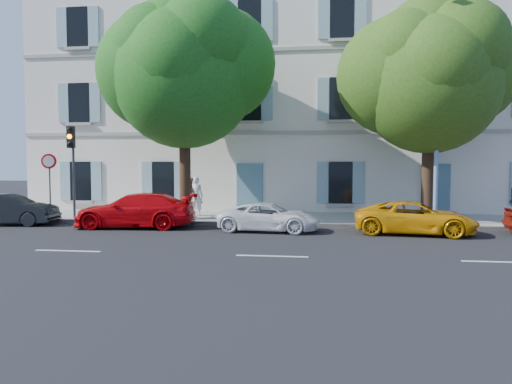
# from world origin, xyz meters

# --- Properties ---
(ground) EXTENTS (90.00, 90.00, 0.00)m
(ground) POSITION_xyz_m (0.00, 0.00, 0.00)
(ground) COLOR black
(sidewalk) EXTENTS (36.00, 4.50, 0.15)m
(sidewalk) POSITION_xyz_m (0.00, 4.45, 0.07)
(sidewalk) COLOR #A09E96
(sidewalk) RESTS_ON ground
(kerb) EXTENTS (36.00, 0.16, 0.16)m
(kerb) POSITION_xyz_m (0.00, 2.28, 0.08)
(kerb) COLOR #9E998E
(kerb) RESTS_ON ground
(building) EXTENTS (28.00, 7.00, 12.00)m
(building) POSITION_xyz_m (0.00, 10.20, 6.00)
(building) COLOR silver
(building) RESTS_ON ground
(car_dark_sedan) EXTENTS (3.98, 1.79, 1.27)m
(car_dark_sedan) POSITION_xyz_m (-11.41, 1.28, 0.63)
(car_dark_sedan) COLOR black
(car_dark_sedan) RESTS_ON ground
(car_red_coupe) EXTENTS (4.85, 2.26, 1.37)m
(car_red_coupe) POSITION_xyz_m (-5.96, 1.17, 0.68)
(car_red_coupe) COLOR #C6050A
(car_red_coupe) RESTS_ON ground
(car_white_coupe) EXTENTS (3.92, 2.02, 1.06)m
(car_white_coupe) POSITION_xyz_m (-0.63, 0.89, 0.53)
(car_white_coupe) COLOR white
(car_white_coupe) RESTS_ON ground
(car_yellow_supercar) EXTENTS (4.48, 2.51, 1.18)m
(car_yellow_supercar) POSITION_xyz_m (4.67, 0.85, 0.59)
(car_yellow_supercar) COLOR orange
(car_yellow_supercar) RESTS_ON ground
(tree_left) EXTENTS (6.00, 6.00, 9.30)m
(tree_left) POSITION_xyz_m (-4.42, 2.95, 6.13)
(tree_left) COLOR #3A2819
(tree_left) RESTS_ON sidewalk
(tree_right) EXTENTS (5.65, 5.65, 8.71)m
(tree_right) POSITION_xyz_m (5.55, 3.29, 5.74)
(tree_right) COLOR #3A2819
(tree_right) RESTS_ON sidewalk
(traffic_light) EXTENTS (0.34, 0.45, 3.97)m
(traffic_light) POSITION_xyz_m (-9.39, 2.76, 3.02)
(traffic_light) COLOR #383A3D
(traffic_light) RESTS_ON sidewalk
(road_sign) EXTENTS (0.64, 0.20, 2.79)m
(road_sign) POSITION_xyz_m (-10.34, 2.56, 2.16)
(road_sign) COLOR #383A3D
(road_sign) RESTS_ON sidewalk
(street_lamp) EXTENTS (0.29, 1.84, 8.68)m
(street_lamp) POSITION_xyz_m (5.73, 2.45, 5.07)
(street_lamp) COLOR #7293BF
(street_lamp) RESTS_ON sidewalk
(pedestrian_a) EXTENTS (0.66, 0.45, 1.77)m
(pedestrian_a) POSITION_xyz_m (-4.33, 4.40, 1.04)
(pedestrian_a) COLOR white
(pedestrian_a) RESTS_ON sidewalk
(pedestrian_b) EXTENTS (1.10, 1.04, 1.79)m
(pedestrian_b) POSITION_xyz_m (-4.40, 3.46, 1.04)
(pedestrian_b) COLOR tan
(pedestrian_b) RESTS_ON sidewalk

